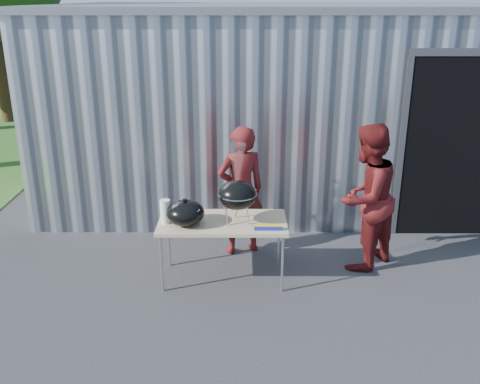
{
  "coord_description": "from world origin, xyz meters",
  "views": [
    {
      "loc": [
        -0.12,
        -5.38,
        3.22
      ],
      "look_at": [
        -0.14,
        0.54,
        1.05
      ],
      "focal_mm": 40.0,
      "sensor_mm": 36.0,
      "label": 1
    }
  ],
  "objects_px": {
    "person_bystander": "(366,197)",
    "kettle_grill": "(237,189)",
    "folding_table": "(223,224)",
    "person_cook": "(241,191)"
  },
  "relations": [
    {
      "from": "folding_table",
      "to": "person_cook",
      "type": "xyz_separation_m",
      "value": [
        0.22,
        0.74,
        0.15
      ]
    },
    {
      "from": "kettle_grill",
      "to": "person_cook",
      "type": "bearing_deg",
      "value": 86.84
    },
    {
      "from": "folding_table",
      "to": "kettle_grill",
      "type": "distance_m",
      "value": 0.49
    },
    {
      "from": "kettle_grill",
      "to": "person_cook",
      "type": "xyz_separation_m",
      "value": [
        0.04,
        0.78,
        -0.31
      ]
    },
    {
      "from": "folding_table",
      "to": "person_bystander",
      "type": "bearing_deg",
      "value": 11.17
    },
    {
      "from": "folding_table",
      "to": "person_cook",
      "type": "distance_m",
      "value": 0.79
    },
    {
      "from": "kettle_grill",
      "to": "person_bystander",
      "type": "xyz_separation_m",
      "value": [
        1.57,
        0.38,
        -0.25
      ]
    },
    {
      "from": "folding_table",
      "to": "person_bystander",
      "type": "xyz_separation_m",
      "value": [
        1.74,
        0.34,
        0.21
      ]
    },
    {
      "from": "person_bystander",
      "to": "folding_table",
      "type": "bearing_deg",
      "value": -33.42
    },
    {
      "from": "person_bystander",
      "to": "kettle_grill",
      "type": "bearing_deg",
      "value": -30.93
    }
  ]
}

